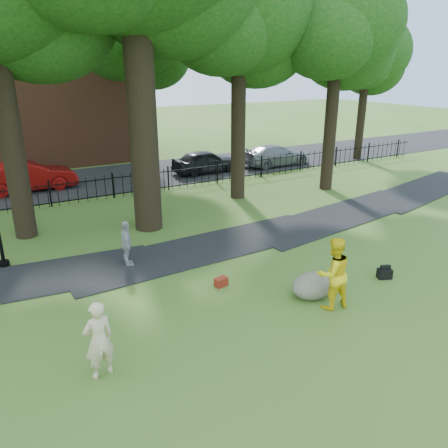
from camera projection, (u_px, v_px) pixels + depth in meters
ground at (238, 302)px, 12.32m from camera, size 120.00×120.00×0.00m
footpath at (205, 248)px, 15.96m from camera, size 36.07×3.85×0.03m
street at (94, 181)px, 25.37m from camera, size 80.00×7.00×0.02m
iron_fence at (113, 186)px, 21.90m from camera, size 44.00×0.04×1.20m
tree_row at (136, 14)px, 16.63m from camera, size 26.82×7.96×12.42m
woman at (99, 340)px, 9.13m from camera, size 0.71×0.53×1.78m
man at (333, 273)px, 11.76m from camera, size 1.09×0.90×2.05m
pedestrian at (126, 244)px, 14.34m from camera, size 0.52×0.96×1.56m
boulder at (313, 284)px, 12.56m from camera, size 1.51×1.29×0.76m
backpack at (385, 274)px, 13.67m from camera, size 0.49×0.41×0.32m
red_bag at (221, 282)px, 13.20m from camera, size 0.43×0.32×0.27m
red_sedan at (28, 176)px, 23.04m from camera, size 4.91×1.92×1.59m
grey_car at (206, 161)px, 27.04m from camera, size 4.25×1.81×1.43m
silver_car at (276, 155)px, 29.06m from camera, size 4.74×1.93×1.37m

